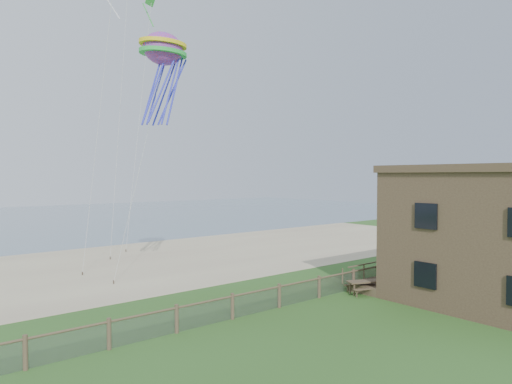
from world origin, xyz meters
The scene contains 8 objects.
ground centered at (0.00, 0.00, 0.00)m, with size 160.00×160.00×0.00m, color #2C501B.
sand_beach centered at (0.00, 22.00, 0.00)m, with size 72.00×20.00×0.02m, color tan.
ocean centered at (0.00, 66.00, 0.00)m, with size 160.00×68.00×0.02m, color slate.
chainlink_fence centered at (0.00, 6.00, 0.55)m, with size 36.20×0.20×1.25m, color #4A3A29, non-canonical shape.
motel_deck centered at (13.00, 5.00, 0.25)m, with size 15.00×2.00×0.50m, color brown.
picnic_table centered at (5.65, 5.00, 0.39)m, with size 1.82×1.38×0.77m, color brown, non-canonical shape.
octopus_kite centered at (-2.63, 13.44, 12.83)m, with size 3.00×2.12×6.18m, color #F62645, non-canonical shape.
kite_green centered at (1.65, 23.56, 20.76)m, with size 1.25×0.70×2.69m, color green, non-canonical shape.
Camera 1 is at (-15.70, -11.33, 6.81)m, focal length 32.00 mm.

